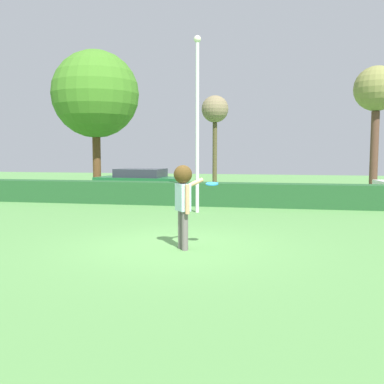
# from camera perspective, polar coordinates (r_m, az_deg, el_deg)

# --- Properties ---
(ground_plane) EXTENTS (60.00, 60.00, 0.00)m
(ground_plane) POSITION_cam_1_polar(r_m,az_deg,el_deg) (9.96, -1.84, -7.00)
(ground_plane) COLOR #59934B
(person) EXTENTS (0.57, 0.80, 1.82)m
(person) POSITION_cam_1_polar(r_m,az_deg,el_deg) (9.53, -1.11, -0.21)
(person) COLOR slate
(person) RESTS_ON ground
(frisbee) EXTENTS (0.27, 0.27, 0.06)m
(frisbee) POSITION_cam_1_polar(r_m,az_deg,el_deg) (9.55, 2.57, 1.05)
(frisbee) COLOR #268CE5
(lamppost) EXTENTS (0.24, 0.24, 5.92)m
(lamppost) POSITION_cam_1_polar(r_m,az_deg,el_deg) (15.26, 0.68, 9.67)
(lamppost) COLOR silver
(lamppost) RESTS_ON ground
(hedge_row) EXTENTS (29.54, 0.90, 0.88)m
(hedge_row) POSITION_cam_1_polar(r_m,az_deg,el_deg) (17.18, 3.76, -0.29)
(hedge_row) COLOR #23542A
(hedge_row) RESTS_ON ground
(parked_car_green) EXTENTS (4.32, 2.07, 1.25)m
(parked_car_green) POSITION_cam_1_polar(r_m,az_deg,el_deg) (21.44, -6.56, 1.47)
(parked_car_green) COLOR #1E6633
(parked_car_green) RESTS_ON ground
(oak_tree) EXTENTS (1.47, 1.47, 5.11)m
(oak_tree) POSITION_cam_1_polar(r_m,az_deg,el_deg) (24.85, 2.95, 10.15)
(oak_tree) COLOR brown
(oak_tree) RESTS_ON ground
(willow_tree) EXTENTS (4.30, 4.30, 7.05)m
(willow_tree) POSITION_cam_1_polar(r_m,az_deg,el_deg) (23.19, -12.21, 12.04)
(willow_tree) COLOR brown
(willow_tree) RESTS_ON ground
(bare_elm_tree) EXTENTS (2.17, 2.17, 6.19)m
(bare_elm_tree) POSITION_cam_1_polar(r_m,az_deg,el_deg) (23.90, 22.46, 11.69)
(bare_elm_tree) COLOR brown
(bare_elm_tree) RESTS_ON ground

